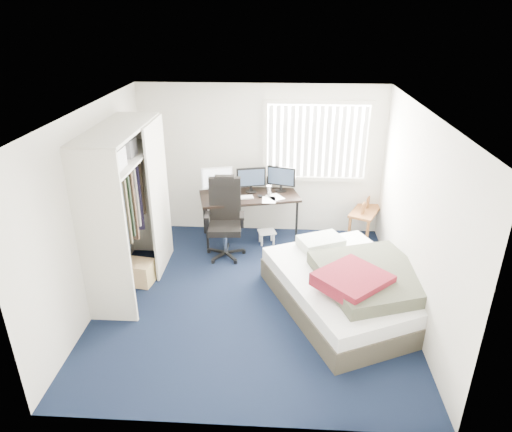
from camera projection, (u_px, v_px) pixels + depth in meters
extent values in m
plane|color=black|center=(253.00, 296.00, 6.17)|extent=(4.20, 4.20, 0.00)
plane|color=silver|center=(261.00, 161.00, 7.56)|extent=(4.00, 0.00, 4.00)
plane|color=silver|center=(236.00, 316.00, 3.74)|extent=(4.00, 0.00, 4.00)
plane|color=silver|center=(95.00, 208.00, 5.76)|extent=(0.00, 4.20, 4.20)
plane|color=silver|center=(417.00, 216.00, 5.54)|extent=(0.00, 4.20, 4.20)
plane|color=white|center=(253.00, 111.00, 5.13)|extent=(4.20, 4.20, 0.00)
cube|color=white|center=(317.00, 141.00, 7.34)|extent=(1.60, 0.02, 1.20)
cube|color=beige|center=(319.00, 102.00, 7.06)|extent=(1.72, 0.06, 0.06)
cube|color=beige|center=(315.00, 179.00, 7.58)|extent=(1.72, 0.06, 0.06)
cube|color=white|center=(317.00, 142.00, 7.29)|extent=(1.60, 0.04, 1.16)
cube|color=beige|center=(103.00, 242.00, 5.26)|extent=(0.60, 0.04, 2.20)
cube|color=beige|center=(146.00, 186.00, 6.89)|extent=(0.60, 0.04, 2.20)
cube|color=beige|center=(117.00, 129.00, 5.62)|extent=(0.60, 1.80, 0.04)
cube|color=beige|center=(121.00, 158.00, 5.78)|extent=(0.56, 1.74, 0.03)
cylinder|color=silver|center=(122.00, 167.00, 5.83)|extent=(0.03, 1.72, 0.03)
cube|color=#26262B|center=(123.00, 203.00, 5.92)|extent=(0.38, 1.10, 0.90)
cube|color=beige|center=(159.00, 198.00, 6.47)|extent=(0.03, 0.90, 2.20)
cube|color=white|center=(106.00, 159.00, 5.31)|extent=(0.38, 0.30, 0.24)
cube|color=gray|center=(121.00, 148.00, 5.77)|extent=(0.34, 0.28, 0.22)
cube|color=black|center=(249.00, 196.00, 7.43)|extent=(1.71, 1.09, 0.04)
cylinder|color=black|center=(207.00, 229.00, 7.20)|extent=(0.04, 0.04, 0.74)
cylinder|color=black|center=(204.00, 214.00, 7.75)|extent=(0.04, 0.04, 0.74)
cylinder|color=black|center=(297.00, 222.00, 7.44)|extent=(0.04, 0.04, 0.74)
cylinder|color=black|center=(288.00, 207.00, 7.99)|extent=(0.04, 0.04, 0.74)
cube|color=white|center=(217.00, 178.00, 7.34)|extent=(0.49, 0.15, 0.36)
cube|color=white|center=(217.00, 178.00, 7.34)|extent=(0.44, 0.11, 0.31)
cube|color=black|center=(251.00, 177.00, 7.44)|extent=(0.47, 0.14, 0.32)
cube|color=#1E2838|center=(251.00, 177.00, 7.44)|extent=(0.42, 0.11, 0.27)
cube|color=black|center=(281.00, 176.00, 7.48)|extent=(0.47, 0.14, 0.32)
cube|color=#1E2838|center=(281.00, 176.00, 7.48)|extent=(0.42, 0.11, 0.27)
cube|color=white|center=(241.00, 198.00, 7.30)|extent=(0.42, 0.23, 0.02)
cube|color=black|center=(260.00, 196.00, 7.35)|extent=(0.08, 0.11, 0.02)
cylinder|color=silver|center=(269.00, 190.00, 7.40)|extent=(0.08, 0.08, 0.16)
cube|color=white|center=(249.00, 195.00, 7.43)|extent=(0.36, 0.34, 0.00)
cube|color=black|center=(226.00, 252.00, 7.16)|extent=(0.63, 0.63, 0.12)
cylinder|color=silver|center=(225.00, 241.00, 7.08)|extent=(0.06, 0.06, 0.39)
cube|color=black|center=(225.00, 228.00, 6.98)|extent=(0.52, 0.52, 0.10)
cube|color=black|center=(225.00, 198.00, 7.02)|extent=(0.50, 0.13, 0.69)
cube|color=black|center=(224.00, 181.00, 6.90)|extent=(0.30, 0.14, 0.16)
cube|color=black|center=(207.00, 216.00, 6.89)|extent=(0.09, 0.28, 0.04)
cube|color=black|center=(242.00, 215.00, 6.90)|extent=(0.09, 0.28, 0.04)
cube|color=white|center=(267.00, 232.00, 7.48)|extent=(0.32, 0.28, 0.03)
cylinder|color=white|center=(262.00, 240.00, 7.44)|extent=(0.03, 0.03, 0.20)
cylinder|color=white|center=(260.00, 236.00, 7.57)|extent=(0.03, 0.03, 0.20)
cylinder|color=white|center=(274.00, 239.00, 7.48)|extent=(0.03, 0.03, 0.20)
cylinder|color=white|center=(272.00, 235.00, 7.61)|extent=(0.03, 0.03, 0.20)
cube|color=brown|center=(366.00, 211.00, 7.55)|extent=(0.66, 0.84, 0.04)
cube|color=brown|center=(349.00, 231.00, 7.45)|extent=(0.05, 0.05, 0.48)
cube|color=brown|center=(361.00, 216.00, 7.99)|extent=(0.05, 0.05, 0.48)
cube|color=brown|center=(367.00, 235.00, 7.32)|extent=(0.05, 0.05, 0.48)
cube|color=brown|center=(378.00, 219.00, 7.86)|extent=(0.05, 0.05, 0.48)
cube|color=brown|center=(363.00, 208.00, 7.37)|extent=(0.08, 0.14, 0.18)
cube|color=brown|center=(368.00, 202.00, 7.59)|extent=(0.08, 0.14, 0.18)
cube|color=#3C372B|center=(348.00, 295.00, 5.95)|extent=(2.35, 2.62, 0.28)
cube|color=white|center=(349.00, 281.00, 5.86)|extent=(2.30, 2.57, 0.19)
cube|color=silver|center=(321.00, 242.00, 6.46)|extent=(0.71, 0.61, 0.14)
cube|color=#3D4130|center=(372.00, 277.00, 5.62)|extent=(1.57, 1.64, 0.18)
cube|color=#601015|center=(352.00, 280.00, 5.39)|extent=(1.03, 1.02, 0.16)
cube|color=tan|center=(138.00, 272.00, 6.43)|extent=(0.48, 0.39, 0.33)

